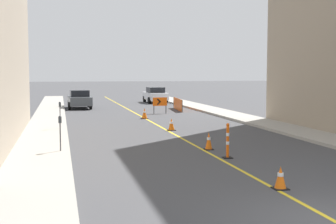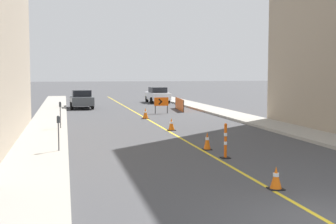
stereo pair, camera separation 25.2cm
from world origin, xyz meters
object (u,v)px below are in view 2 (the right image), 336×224
parked_car_curb_near (82,99)px  parking_meter_far_curb (60,110)px  traffic_cone_nearest (276,178)px  traffic_cone_fourth (145,113)px  parked_car_curb_mid (157,95)px  parking_meter_near_curb (58,126)px  delineator_post_front (225,143)px  traffic_cone_third (171,124)px  arrow_barricade_primary (161,102)px  traffic_cone_second (207,141)px

parked_car_curb_near → parking_meter_far_curb: 15.51m
traffic_cone_nearest → traffic_cone_fourth: 19.44m
parked_car_curb_mid → parking_meter_near_curb: 30.27m
delineator_post_front → parking_meter_near_curb: 6.29m
delineator_post_front → parked_car_curb_mid: parked_car_curb_mid is taller
traffic_cone_third → parking_meter_far_curb: parking_meter_far_curb is taller
arrow_barricade_primary → parked_car_curb_near: size_ratio=0.28×
traffic_cone_fourth → arrow_barricade_primary: 4.08m
traffic_cone_fourth → parked_car_curb_near: bearing=111.1°
arrow_barricade_primary → parked_car_curb_mid: bearing=76.4°
arrow_barricade_primary → traffic_cone_second: bearing=-99.0°
traffic_cone_third → arrow_barricade_primary: bearing=81.4°
arrow_barricade_primary → parking_meter_near_curb: bearing=-117.9°
traffic_cone_fourth → parked_car_curb_near: size_ratio=0.17×
parking_meter_near_curb → parked_car_curb_mid: bearing=71.8°
traffic_cone_nearest → parked_car_curb_near: bearing=97.8°
arrow_barricade_primary → delineator_post_front: bearing=-98.2°
traffic_cone_third → parked_car_curb_mid: bearing=80.7°
traffic_cone_third → parking_meter_far_curb: size_ratio=0.47×
arrow_barricade_primary → parking_meter_far_curb: (-7.33, -9.00, 0.28)m
traffic_cone_nearest → parked_car_curb_near: size_ratio=0.14×
traffic_cone_second → parking_meter_near_curb: parking_meter_near_curb is taller
traffic_cone_second → parking_meter_far_curb: 9.56m
traffic_cone_third → parking_meter_near_curb: size_ratio=0.50×
traffic_cone_second → traffic_cone_fourth: bearing=91.4°
arrow_barricade_primary → traffic_cone_fourth: bearing=-120.6°
traffic_cone_fourth → parked_car_curb_mid: 16.48m
traffic_cone_fourth → parking_meter_near_curb: (-5.50, -12.75, 0.73)m
traffic_cone_third → arrow_barricade_primary: size_ratio=0.55×
traffic_cone_fourth → parked_car_curb_mid: (3.97, 15.99, 0.44)m
traffic_cone_nearest → parked_car_curb_mid: parked_car_curb_mid is taller
parking_meter_far_curb → traffic_cone_nearest: bearing=-67.9°
traffic_cone_third → parking_meter_near_curb: bearing=-133.0°
traffic_cone_nearest → traffic_cone_second: size_ratio=0.87×
delineator_post_front → parked_car_curb_near: size_ratio=0.29×
traffic_cone_nearest → delineator_post_front: 4.57m
parked_car_curb_near → parking_meter_near_curb: bearing=-96.2°
delineator_post_front → parked_car_curb_mid: bearing=83.4°
traffic_cone_second → parking_meter_near_curb: (-5.81, 0.19, 0.74)m
delineator_post_front → parking_meter_near_curb: bearing=160.2°
traffic_cone_second → arrow_barricade_primary: size_ratio=0.59×
traffic_cone_second → traffic_cone_third: traffic_cone_second is taller
parking_meter_near_curb → parking_meter_far_curb: parking_meter_far_curb is taller
traffic_cone_fourth → parking_meter_far_curb: bearing=-135.6°
traffic_cone_second → parked_car_curb_near: parked_car_curb_near is taller
traffic_cone_nearest → parking_meter_far_curb: (-5.70, 14.05, 0.83)m
delineator_post_front → arrow_barricade_primary: delineator_post_front is taller
traffic_cone_fourth → parked_car_curb_mid: size_ratio=0.17×
traffic_cone_nearest → traffic_cone_third: 12.90m
parked_car_curb_near → parking_meter_far_curb: (-1.64, -15.42, 0.33)m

